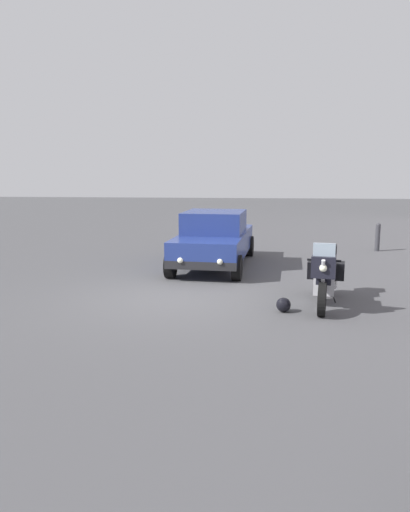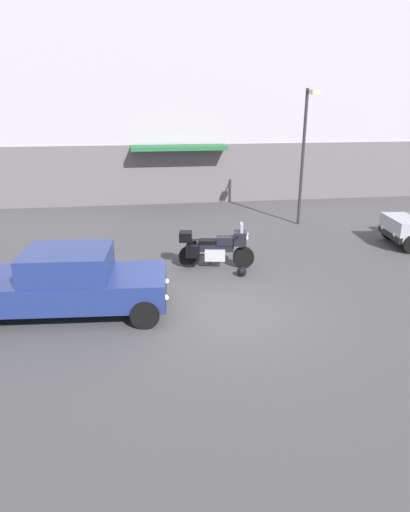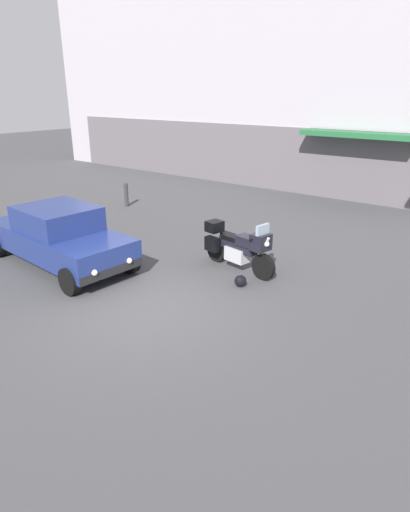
# 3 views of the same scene
# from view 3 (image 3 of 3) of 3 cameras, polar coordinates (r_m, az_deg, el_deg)

# --- Properties ---
(ground_plane) EXTENTS (80.00, 80.00, 0.00)m
(ground_plane) POSITION_cam_3_polar(r_m,az_deg,el_deg) (9.25, -7.94, -7.01)
(ground_plane) COLOR #424244
(building_facade_rear) EXTENTS (37.12, 3.40, 13.86)m
(building_facade_rear) POSITION_cam_3_polar(r_m,az_deg,el_deg) (19.99, 22.53, 26.89)
(building_facade_rear) COLOR #B2A8B2
(building_facade_rear) RESTS_ON ground
(motorcycle) EXTENTS (2.25, 0.95, 1.36)m
(motorcycle) POSITION_cam_3_polar(r_m,az_deg,el_deg) (10.99, 4.34, 1.28)
(motorcycle) COLOR black
(motorcycle) RESTS_ON ground
(helmet) EXTENTS (0.28, 0.28, 0.28)m
(helmet) POSITION_cam_3_polar(r_m,az_deg,el_deg) (10.19, 4.63, -3.26)
(helmet) COLOR black
(helmet) RESTS_ON ground
(car_sedan_far) EXTENTS (4.67, 2.22, 1.56)m
(car_sedan_far) POSITION_cam_3_polar(r_m,az_deg,el_deg) (11.85, -18.56, 2.52)
(car_sedan_far) COLOR navy
(car_sedan_far) RESTS_ON ground
(bollard_curbside) EXTENTS (0.16, 0.16, 0.95)m
(bollard_curbside) POSITION_cam_3_polar(r_m,az_deg,el_deg) (17.49, -10.26, 8.02)
(bollard_curbside) COLOR #333338
(bollard_curbside) RESTS_ON ground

